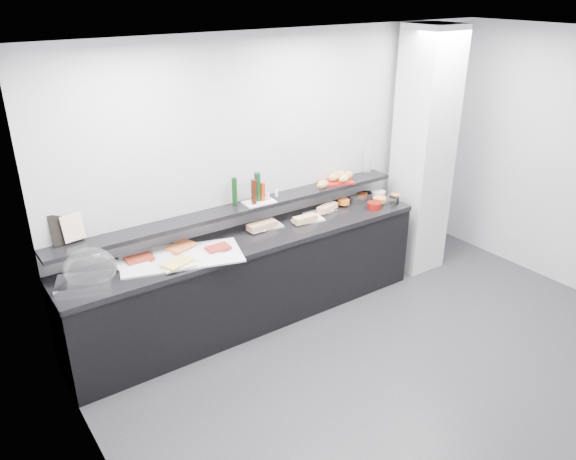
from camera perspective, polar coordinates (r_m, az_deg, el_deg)
ground at (r=5.01m, az=14.34°, el=-14.96°), size 5.00×5.00×0.00m
back_wall at (r=5.67m, az=0.55°, el=6.17°), size 5.00×0.02×2.70m
ceiling at (r=3.96m, az=18.48°, el=17.20°), size 5.00×5.00×0.00m
column at (r=6.39m, az=13.55°, el=7.58°), size 0.50×0.50×2.70m
buffet_cabinet at (r=5.46m, az=-3.67°, el=-5.25°), size 3.60×0.60×0.85m
counter_top at (r=5.25m, az=-3.80°, el=-0.97°), size 3.62×0.62×0.05m
wall_shelf at (r=5.29m, az=-4.87°, el=2.20°), size 3.60×0.25×0.04m
cloche_base at (r=4.71m, az=-20.03°, el=-5.00°), size 0.49×0.41×0.04m
cloche_dome at (r=4.68m, az=-19.46°, el=-3.68°), size 0.48×0.40×0.34m
linen_runner at (r=4.93m, az=-10.79°, el=-2.74°), size 1.13×0.77×0.01m
platter_meat_a at (r=4.91m, az=-15.68°, el=-3.14°), size 0.27×0.19×0.01m
food_meat_a at (r=4.91m, az=-14.89°, el=-2.81°), size 0.23×0.15×0.02m
platter_salmon at (r=5.05m, az=-12.23°, el=-1.98°), size 0.29×0.23×0.01m
food_salmon at (r=5.05m, az=-10.86°, el=-1.62°), size 0.28×0.23×0.02m
platter_cheese at (r=4.76m, az=-11.09°, el=-3.53°), size 0.29×0.20×0.01m
food_cheese at (r=4.76m, az=-11.17°, el=-3.31°), size 0.28×0.23×0.02m
platter_meat_b at (r=4.93m, az=-8.38°, el=-2.31°), size 0.34×0.28×0.01m
food_meat_b at (r=4.97m, az=-7.13°, el=-1.80°), size 0.21×0.14×0.02m
sandwich_plate_left at (r=5.43m, az=-2.24°, el=0.31°), size 0.34×0.18×0.01m
sandwich_food_left at (r=5.37m, az=-2.66°, el=0.46°), size 0.30×0.12×0.06m
tongs_left at (r=5.29m, az=-2.82°, el=-0.21°), size 0.16×0.01×0.01m
sandwich_plate_mid at (r=5.58m, az=2.06°, el=0.99°), size 0.34×0.19×0.01m
sandwich_food_mid at (r=5.51m, az=1.75°, el=1.13°), size 0.25×0.10×0.06m
tongs_mid at (r=5.53m, az=1.95°, el=0.89°), size 0.16×0.02×0.01m
sandwich_plate_right at (r=5.77m, az=3.03°, el=1.78°), size 0.31×0.14×0.01m
sandwich_food_right at (r=5.80m, az=4.02°, el=2.29°), size 0.26×0.16×0.06m
tongs_right at (r=5.78m, az=4.33°, el=1.90°), size 0.16×0.03×0.01m
bowl_glass_fruit at (r=6.07m, az=7.02°, el=3.07°), size 0.17×0.17×0.07m
fill_glass_fruit at (r=5.97m, az=5.67°, el=2.88°), size 0.15×0.15×0.05m
bowl_black_jam at (r=6.20m, az=7.93°, el=3.46°), size 0.17×0.17×0.07m
fill_black_jam at (r=6.16m, az=7.52°, el=3.49°), size 0.16×0.16×0.05m
bowl_glass_cream at (r=6.19m, az=8.01°, el=3.44°), size 0.18×0.18×0.07m
fill_glass_cream at (r=6.26m, az=9.15°, el=3.71°), size 0.16×0.16×0.05m
bowl_red_jam at (r=5.94m, az=8.75°, el=2.47°), size 0.18×0.18×0.07m
fill_red_jam at (r=5.97m, az=9.00°, el=2.69°), size 0.11×0.11×0.05m
bowl_glass_salmon at (r=6.07m, az=10.20°, el=2.87°), size 0.19×0.19×0.07m
fill_glass_salmon at (r=6.07m, az=9.26°, el=3.05°), size 0.16×0.16×0.05m
bowl_black_fruit at (r=6.13m, az=10.71°, el=3.02°), size 0.15×0.15×0.07m
fill_black_fruit at (r=6.19m, az=10.83°, el=3.34°), size 0.12×0.12×0.05m
framed_print at (r=4.82m, az=-21.66°, el=0.19°), size 0.25×0.09×0.26m
print_art at (r=4.81m, az=-21.01°, el=0.24°), size 0.18×0.08×0.22m
condiment_tray at (r=5.36m, az=-2.95°, el=2.85°), size 0.31×0.20×0.01m
bottle_green_a at (r=5.27m, az=-5.46°, el=3.97°), size 0.05×0.05×0.26m
bottle_brown at (r=5.26m, az=-3.49°, el=3.88°), size 0.07×0.07×0.24m
bottle_green_b at (r=5.33m, az=-3.12°, el=4.42°), size 0.08×0.08×0.28m
bottle_hot at (r=5.35m, az=-2.55°, el=3.92°), size 0.05×0.05×0.18m
shaker_salt at (r=5.46m, az=-1.19°, el=3.74°), size 0.04×0.04×0.07m
shaker_pepper at (r=5.38m, az=-2.07°, el=3.43°), size 0.05×0.05×0.07m
bread_tray at (r=5.93m, az=4.72°, el=4.96°), size 0.43×0.36×0.02m
bread_roll_n at (r=5.94m, az=4.86°, el=5.51°), size 0.17×0.13×0.08m
bread_roll_ne at (r=5.98m, az=5.21°, el=5.63°), size 0.17×0.14×0.08m
bread_roll_sw at (r=5.68m, az=3.52°, el=4.67°), size 0.17×0.14×0.08m
bread_roll_s at (r=5.86m, az=5.69°, el=5.21°), size 0.14×0.11×0.08m
bread_roll_se at (r=5.97m, az=6.09°, el=5.57°), size 0.17×0.14×0.08m
bread_roll_midw at (r=5.88m, az=4.64°, el=5.34°), size 0.13×0.09×0.08m
carafe at (r=6.18m, az=8.01°, el=6.97°), size 0.12×0.12×0.30m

